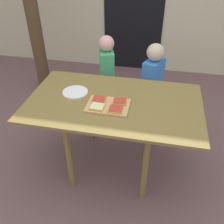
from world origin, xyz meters
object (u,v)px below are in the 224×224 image
at_px(cutting_board, 108,106).
at_px(plate_white_left, 75,92).
at_px(pizza_slice_far_left, 99,99).
at_px(child_left, 107,76).
at_px(dining_table, 114,110).
at_px(child_right, 152,84).
at_px(pizza_slice_near_right, 116,109).
at_px(pizza_slice_near_left, 97,107).
at_px(pizza_slice_far_right, 120,102).

bearing_deg(cutting_board, plate_white_left, 155.09).
bearing_deg(pizza_slice_far_left, child_left, 97.91).
height_order(dining_table, pizza_slice_far_left, pizza_slice_far_left).
xyz_separation_m(pizza_slice_far_left, child_right, (0.40, 0.67, -0.19)).
height_order(pizza_slice_near_right, child_right, child_right).
relative_size(pizza_slice_near_right, pizza_slice_far_left, 0.97).
distance_m(pizza_slice_far_left, child_right, 0.80).
relative_size(dining_table, cutting_board, 4.24).
bearing_deg(pizza_slice_near_right, pizza_slice_near_left, 177.27).
height_order(plate_white_left, child_right, child_right).
relative_size(plate_white_left, child_left, 0.21).
distance_m(dining_table, plate_white_left, 0.37).
distance_m(pizza_slice_far_left, child_left, 0.76).
height_order(plate_white_left, child_left, child_left).
bearing_deg(dining_table, pizza_slice_near_right, -73.48).
height_order(dining_table, child_right, child_right).
relative_size(cutting_board, pizza_slice_near_right, 2.99).
xyz_separation_m(pizza_slice_near_right, pizza_slice_near_left, (-0.15, 0.01, 0.00)).
bearing_deg(pizza_slice_far_left, cutting_board, -31.90).
height_order(pizza_slice_near_left, child_left, child_left).
xyz_separation_m(dining_table, pizza_slice_far_left, (-0.12, -0.03, 0.11)).
distance_m(pizza_slice_far_right, child_left, 0.80).
xyz_separation_m(plate_white_left, child_right, (0.63, 0.57, -0.17)).
distance_m(plate_white_left, child_left, 0.67).
xyz_separation_m(cutting_board, plate_white_left, (-0.32, 0.15, -0.00)).
height_order(pizza_slice_near_right, pizza_slice_near_left, same).
distance_m(dining_table, pizza_slice_far_left, 0.16).
bearing_deg(pizza_slice_near_left, dining_table, 52.39).
distance_m(pizza_slice_near_left, child_left, 0.86).
relative_size(cutting_board, pizza_slice_far_left, 2.91).
xyz_separation_m(pizza_slice_near_right, plate_white_left, (-0.40, 0.21, -0.02)).
bearing_deg(child_left, pizza_slice_far_right, -69.61).
bearing_deg(pizza_slice_near_right, child_right, 73.04).
bearing_deg(child_right, pizza_slice_far_right, -108.72).
height_order(pizza_slice_far_right, child_right, child_right).
height_order(pizza_slice_near_left, pizza_slice_far_right, same).
height_order(dining_table, pizza_slice_far_right, pizza_slice_far_right).
xyz_separation_m(cutting_board, pizza_slice_near_right, (0.07, -0.06, 0.02)).
xyz_separation_m(dining_table, child_right, (0.28, 0.64, -0.08)).
distance_m(dining_table, pizza_slice_near_left, 0.20).
bearing_deg(pizza_slice_far_right, child_left, 110.39).
bearing_deg(child_right, pizza_slice_near_left, -116.53).
relative_size(cutting_board, plate_white_left, 1.53).
bearing_deg(plate_white_left, pizza_slice_near_right, -27.92).
relative_size(pizza_slice_far_right, child_left, 0.11).
relative_size(child_left, child_right, 1.02).
height_order(pizza_slice_far_left, plate_white_left, pizza_slice_far_left).
xyz_separation_m(pizza_slice_far_left, child_left, (-0.10, 0.73, -0.18)).
distance_m(pizza_slice_far_right, pizza_slice_far_left, 0.17).
relative_size(pizza_slice_near_left, pizza_slice_far_right, 1.00).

